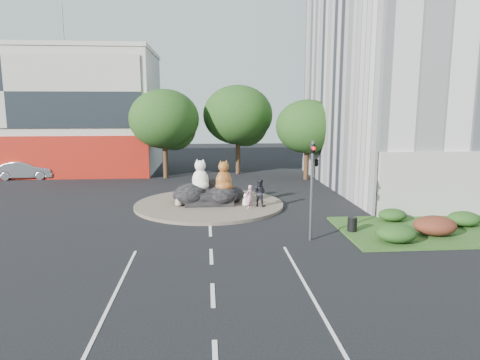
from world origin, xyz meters
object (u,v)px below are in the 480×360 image
object	(u,v)px
cat_tabby	(224,176)
parked_car	(26,170)
kitten_calico	(179,199)
pedestrian_pink	(249,197)
pedestrian_dark	(260,193)
kitten_white	(246,199)
litter_bin	(352,224)
cat_white	(200,175)

from	to	relation	value
cat_tabby	parked_car	bearing A→B (deg)	121.65
cat_tabby	kitten_calico	bearing A→B (deg)	161.84
cat_tabby	kitten_calico	size ratio (longest dim) A/B	2.36
pedestrian_pink	parked_car	distance (m)	24.04
kitten_calico	pedestrian_dark	distance (m)	5.33
kitten_white	litter_bin	size ratio (longest dim) A/B	1.23
kitten_calico	cat_white	bearing A→B (deg)	29.81
litter_bin	pedestrian_dark	bearing A→B (deg)	125.73
kitten_white	litter_bin	world-z (taller)	kitten_white
cat_white	litter_bin	xyz separation A→B (m)	(8.07, -6.86, -1.68)
parked_car	kitten_calico	bearing A→B (deg)	-135.38
pedestrian_dark	cat_white	bearing A→B (deg)	16.10
kitten_calico	parked_car	size ratio (longest dim) A/B	0.17
pedestrian_dark	parked_car	size ratio (longest dim) A/B	0.35
kitten_white	pedestrian_pink	bearing A→B (deg)	-102.22
cat_white	kitten_white	bearing A→B (deg)	-5.65
kitten_calico	litter_bin	xyz separation A→B (m)	(9.51, -6.24, -0.15)
cat_white	kitten_calico	bearing A→B (deg)	-143.11
cat_white	parked_car	world-z (taller)	cat_white
pedestrian_dark	parked_car	world-z (taller)	pedestrian_dark
pedestrian_pink	parked_car	xyz separation A→B (m)	(-19.49, 14.06, -0.10)
kitten_white	kitten_calico	bearing A→B (deg)	142.58
kitten_white	pedestrian_pink	size ratio (longest dim) A/B	0.61
cat_white	parked_car	distance (m)	20.64
cat_white	parked_car	size ratio (longest dim) A/B	0.42
kitten_calico	pedestrian_pink	xyz separation A→B (m)	(4.58, -0.90, 0.31)
pedestrian_dark	kitten_white	bearing A→B (deg)	31.85
pedestrian_pink	pedestrian_dark	bearing A→B (deg)	171.07
cat_white	kitten_white	distance (m)	3.48
parked_car	kitten_white	bearing A→B (deg)	-129.03
litter_bin	cat_white	bearing A→B (deg)	139.63
cat_tabby	kitten_white	distance (m)	2.15
cat_white	cat_tabby	distance (m)	1.59
kitten_calico	parked_car	bearing A→B (deg)	144.95
pedestrian_pink	parked_car	world-z (taller)	pedestrian_pink
pedestrian_pink	pedestrian_dark	size ratio (longest dim) A/B	0.84
kitten_white	parked_car	size ratio (longest dim) A/B	0.18
kitten_calico	kitten_white	bearing A→B (deg)	1.16
pedestrian_pink	litter_bin	size ratio (longest dim) A/B	2.03
kitten_white	pedestrian_dark	xyz separation A→B (m)	(0.90, 0.02, 0.44)
cat_tabby	litter_bin	distance (m)	9.34
pedestrian_pink	litter_bin	world-z (taller)	pedestrian_pink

